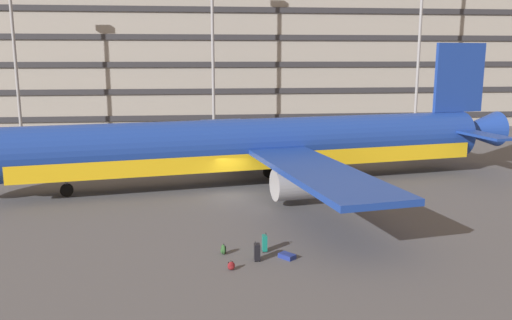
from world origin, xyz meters
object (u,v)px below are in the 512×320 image
Objects in this scene: airliner at (262,146)px; suitcase_red at (265,243)px; backpack_small at (223,250)px; backpack_large at (231,266)px; suitcase_orange at (257,252)px; suitcase_navy at (287,256)px.

suitcase_red is at bearing -96.27° from airliner.
backpack_small is 1.24× the size of backpack_large.
airliner is 17.56m from backpack_large.
suitcase_orange is at bearing -97.62° from airliner.
airliner reaches higher than suitcase_red.
suitcase_navy is at bearing -92.33° from airliner.
airliner reaches higher than suitcase_navy.
suitcase_orange is 1.67× the size of backpack_small.
backpack_small is (-2.11, -0.20, -0.20)m from suitcase_red.
backpack_small is at bearing 164.53° from suitcase_navy.
suitcase_orange is 0.99× the size of suitcase_red.
suitcase_red is 2.09× the size of backpack_large.
suitcase_orange is 1.89m from backpack_small.
airliner is 75.77× the size of backpack_small.
suitcase_red is at bearing 5.49° from backpack_small.
airliner is at bearing 87.67° from suitcase_navy.
suitcase_red reaches higher than backpack_large.
suitcase_navy is at bearing 22.70° from backpack_large.
airliner reaches higher than suitcase_orange.
backpack_small is (-3.09, 0.85, 0.13)m from suitcase_navy.
backpack_small is 2.05m from backpack_large.
suitcase_red is at bearing 66.67° from suitcase_orange.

